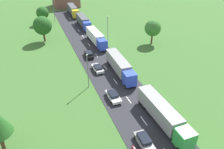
# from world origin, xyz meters

# --- Properties ---
(road) EXTENTS (10.00, 140.00, 0.06)m
(road) POSITION_xyz_m (0.00, 24.50, 0.03)
(road) COLOR #2B2B30
(road) RESTS_ON ground
(lane_marking_centre) EXTENTS (0.16, 121.92, 0.01)m
(lane_marking_centre) POSITION_xyz_m (0.00, 20.99, 0.07)
(lane_marking_centre) COLOR white
(lane_marking_centre) RESTS_ON road
(truck_lead) EXTENTS (2.73, 13.60, 3.48)m
(truck_lead) POSITION_xyz_m (2.60, 16.00, 2.09)
(truck_lead) COLOR green
(truck_lead) RESTS_ON road
(truck_second) EXTENTS (2.84, 13.58, 3.61)m
(truck_second) POSITION_xyz_m (2.23, 33.91, 2.13)
(truck_second) COLOR blue
(truck_second) RESTS_ON road
(truck_third) EXTENTS (2.78, 12.97, 3.61)m
(truck_third) POSITION_xyz_m (2.31, 52.80, 2.13)
(truck_third) COLOR blue
(truck_third) RESTS_ON road
(truck_fourth) EXTENTS (2.54, 12.72, 3.61)m
(truck_fourth) POSITION_xyz_m (2.63, 69.61, 2.13)
(truck_fourth) COLOR blue
(truck_fourth) RESTS_ON road
(truck_fifth) EXTENTS (2.85, 13.31, 3.68)m
(truck_fifth) POSITION_xyz_m (2.29, 85.99, 2.18)
(truck_fifth) COLOR yellow
(truck_fifth) RESTS_ON road
(car_second) EXTENTS (1.87, 4.38, 1.53)m
(car_second) POSITION_xyz_m (-2.44, 12.78, 0.86)
(car_second) COLOR gray
(car_second) RESTS_ON road
(car_third) EXTENTS (1.93, 4.49, 1.41)m
(car_third) POSITION_xyz_m (-2.70, 25.22, 0.80)
(car_third) COLOR white
(car_third) RESTS_ON road
(car_fourth) EXTENTS (1.97, 4.42, 1.39)m
(car_fourth) POSITION_xyz_m (-2.23, 36.84, 0.80)
(car_fourth) COLOR white
(car_fourth) RESTS_ON road
(car_fifth) EXTENTS (1.94, 4.48, 1.45)m
(car_fifth) POSITION_xyz_m (-2.20, 44.83, 0.82)
(car_fifth) COLOR black
(car_fifth) RESTS_ON road
(lamppost_second) EXTENTS (0.36, 0.36, 7.69)m
(lamppost_second) POSITION_xyz_m (-6.06, 31.02, 4.32)
(lamppost_second) COLOR slate
(lamppost_second) RESTS_ON ground
(lamppost_third) EXTENTS (0.36, 0.36, 7.82)m
(lamppost_third) POSITION_xyz_m (6.39, 54.00, 4.39)
(lamppost_third) COLOR slate
(lamppost_third) RESTS_ON ground
(lamppost_fourth) EXTENTS (0.36, 0.36, 8.52)m
(lamppost_fourth) POSITION_xyz_m (-6.09, 80.51, 4.74)
(lamppost_fourth) COLOR slate
(lamppost_fourth) RESTS_ON ground
(tree_birch) EXTENTS (5.54, 5.54, 7.76)m
(tree_birch) POSITION_xyz_m (-12.02, 60.45, 4.98)
(tree_birch) COLOR #513823
(tree_birch) RESTS_ON ground
(tree_maple) EXTENTS (4.81, 4.81, 7.23)m
(tree_maple) POSITION_xyz_m (18.09, 47.34, 4.80)
(tree_maple) COLOR #513823
(tree_maple) RESTS_ON ground
(tree_pine) EXTENTS (4.50, 4.50, 6.34)m
(tree_pine) POSITION_xyz_m (-10.45, 78.31, 4.08)
(tree_pine) COLOR #513823
(tree_pine) RESTS_ON ground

